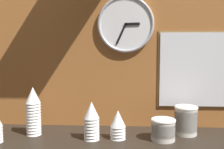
# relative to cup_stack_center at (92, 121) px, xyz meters

# --- Properties ---
(ground_plane) EXTENTS (1.60, 0.56, 0.04)m
(ground_plane) POSITION_rel_cup_stack_center_xyz_m (0.07, 0.02, -0.13)
(ground_plane) COLOR black
(wall_tiled_back) EXTENTS (1.60, 0.03, 1.05)m
(wall_tiled_back) POSITION_rel_cup_stack_center_xyz_m (0.07, 0.29, 0.42)
(wall_tiled_back) COLOR #A3602D
(wall_tiled_back) RESTS_ON ground_plane
(cup_stack_center) EXTENTS (0.09, 0.09, 0.22)m
(cup_stack_center) POSITION_rel_cup_stack_center_xyz_m (0.00, 0.00, 0.00)
(cup_stack_center) COLOR white
(cup_stack_center) RESTS_ON ground_plane
(cup_stack_center_right) EXTENTS (0.09, 0.09, 0.16)m
(cup_stack_center_right) POSITION_rel_cup_stack_center_xyz_m (0.15, 0.02, -0.03)
(cup_stack_center_right) COLOR white
(cup_stack_center_right) RESTS_ON ground_plane
(cup_stack_left) EXTENTS (0.09, 0.09, 0.29)m
(cup_stack_left) POSITION_rel_cup_stack_center_xyz_m (-0.35, 0.07, 0.03)
(cup_stack_left) COLOR white
(cup_stack_left) RESTS_ON ground_plane
(bowl_stack_far_right) EXTENTS (0.14, 0.14, 0.17)m
(bowl_stack_far_right) POSITION_rel_cup_stack_center_xyz_m (0.55, 0.12, -0.02)
(bowl_stack_far_right) COLOR beige
(bowl_stack_far_right) RESTS_ON ground_plane
(bowl_stack_right) EXTENTS (0.14, 0.14, 0.12)m
(bowl_stack_right) POSITION_rel_cup_stack_center_xyz_m (0.40, 0.01, -0.04)
(bowl_stack_right) COLOR beige
(bowl_stack_right) RESTS_ON ground_plane
(wall_clock) EXTENTS (0.36, 0.03, 0.36)m
(wall_clock) POSITION_rel_cup_stack_center_xyz_m (0.19, 0.25, 0.55)
(wall_clock) COLOR white
(menu_board) EXTENTS (0.45, 0.01, 0.49)m
(menu_board) POSITION_rel_cup_stack_center_xyz_m (0.62, 0.26, 0.27)
(menu_board) COLOR olive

